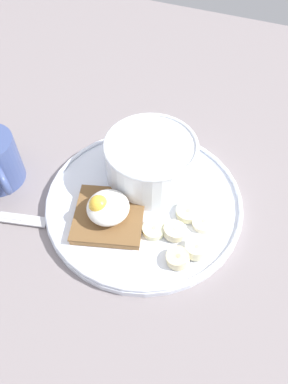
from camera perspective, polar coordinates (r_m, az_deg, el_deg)
The scene contains 11 objects.
ground_plane at distance 55.54cm, azimuth 0.00°, elevation -2.55°, with size 120.00×120.00×2.00cm, color gray.
plate at distance 54.09cm, azimuth 0.00°, elevation -1.44°, with size 28.35×28.35×1.60cm.
oatmeal_bowl at distance 54.37cm, azimuth 1.01°, elevation 4.75°, with size 13.38×13.38×6.86cm.
toast_slice at distance 51.76cm, azimuth -5.33°, elevation -3.62°, with size 11.68×11.68×1.23cm.
poached_egg at distance 50.06cm, azimuth -5.72°, elevation -2.29°, with size 5.84×5.75×3.61cm.
banana_slice_front at distance 50.40cm, azimuth 4.70°, elevation -5.94°, with size 3.96×3.88×1.52cm.
banana_slice_left at distance 48.28cm, azimuth 5.18°, elevation -10.01°, with size 3.62×3.73×1.66cm.
banana_slice_back at distance 51.74cm, azimuth 9.02°, elevation -4.60°, with size 4.20×4.23×1.25cm.
banana_slice_right at distance 49.11cm, azimuth 7.99°, elevation -8.61°, with size 4.32×4.31×1.84cm.
banana_slice_inner at distance 52.56cm, azimuth 6.77°, elevation -2.91°, with size 4.69×4.68×1.12cm.
banana_slice_outer at distance 50.57cm, azimuth 1.50°, elevation -5.74°, with size 3.28×3.31×1.02cm.
Camera 1 is at (30.06, 11.98, 46.13)cm, focal length 35.00 mm.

